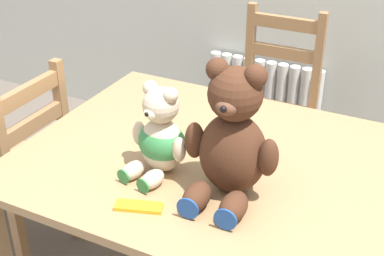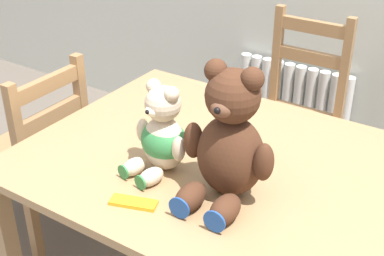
{
  "view_description": "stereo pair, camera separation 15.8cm",
  "coord_description": "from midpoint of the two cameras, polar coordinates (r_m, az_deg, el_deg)",
  "views": [
    {
      "loc": [
        0.5,
        -0.87,
        1.68
      ],
      "look_at": [
        -0.13,
        0.36,
        0.91
      ],
      "focal_mm": 50.0,
      "sensor_mm": 36.0,
      "label": 1
    },
    {
      "loc": [
        0.63,
        -0.79,
        1.68
      ],
      "look_at": [
        -0.13,
        0.36,
        0.91
      ],
      "focal_mm": 50.0,
      "sensor_mm": 36.0,
      "label": 2
    }
  ],
  "objects": [
    {
      "name": "chocolate_bar",
      "position": [
        1.55,
        -3.37,
        -8.04
      ],
      "size": [
        0.15,
        0.09,
        0.01
      ],
      "primitive_type": "cube",
      "rotation": [
        0.0,
        0.0,
        0.32
      ],
      "color": "gold",
      "rests_on": "dining_table"
    },
    {
      "name": "teddy_bear_left",
      "position": [
        1.65,
        -0.47,
        -0.94
      ],
      "size": [
        0.21,
        0.23,
        0.3
      ],
      "rotation": [
        0.0,
        0.0,
        2.94
      ],
      "color": "beige",
      "rests_on": "dining_table"
    },
    {
      "name": "dining_table",
      "position": [
        1.77,
        8.43,
        -6.69
      ],
      "size": [
        1.49,
        0.99,
        0.73
      ],
      "color": "#9E7A51",
      "rests_on": "ground_plane"
    },
    {
      "name": "wooden_chair_side",
      "position": [
        2.4,
        -14.75,
        -3.1
      ],
      "size": [
        0.44,
        0.38,
        0.89
      ],
      "rotation": [
        0.0,
        0.0,
        1.57
      ],
      "color": "#997047",
      "rests_on": "ground_plane"
    },
    {
      "name": "radiator",
      "position": [
        3.14,
        11.92,
        1.3
      ],
      "size": [
        0.68,
        0.1,
        0.56
      ],
      "color": "silver",
      "rests_on": "ground_plane"
    },
    {
      "name": "teddy_bear_right",
      "position": [
        1.51,
        6.93,
        -1.6
      ],
      "size": [
        0.29,
        0.28,
        0.41
      ],
      "rotation": [
        0.0,
        0.0,
        3.17
      ],
      "color": "#472819",
      "rests_on": "dining_table"
    },
    {
      "name": "wooden_chair_behind",
      "position": [
        2.65,
        12.53,
        1.12
      ],
      "size": [
        0.39,
        0.4,
        0.96
      ],
      "rotation": [
        0.0,
        0.0,
        3.14
      ],
      "color": "#997047",
      "rests_on": "ground_plane"
    }
  ]
}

